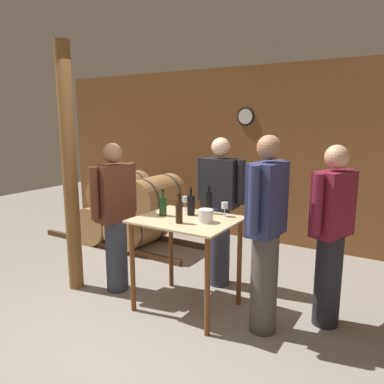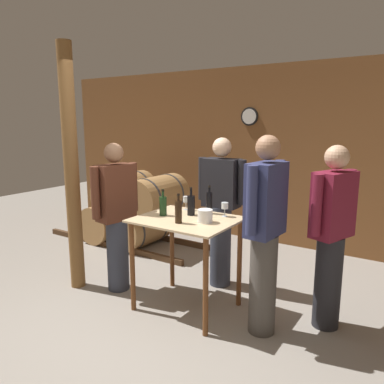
{
  "view_description": "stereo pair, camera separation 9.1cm",
  "coord_description": "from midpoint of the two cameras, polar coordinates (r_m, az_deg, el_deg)",
  "views": [
    {
      "loc": [
        1.95,
        -2.53,
        1.9
      ],
      "look_at": [
        0.04,
        0.56,
        1.19
      ],
      "focal_mm": 35.0,
      "sensor_mm": 36.0,
      "label": 1
    },
    {
      "loc": [
        2.02,
        -2.49,
        1.9
      ],
      "look_at": [
        0.04,
        0.56,
        1.19
      ],
      "focal_mm": 35.0,
      "sensor_mm": 36.0,
      "label": 2
    }
  ],
  "objects": [
    {
      "name": "ground_plane",
      "position": [
        3.72,
        -6.13,
        -19.74
      ],
      "size": [
        14.0,
        14.0,
        0.0
      ],
      "primitive_type": "plane",
      "color": "gray"
    },
    {
      "name": "back_wall",
      "position": [
        5.84,
        11.64,
        5.39
      ],
      "size": [
        8.4,
        0.08,
        2.7
      ],
      "color": "brown",
      "rests_on": "ground_plane"
    },
    {
      "name": "barrel_rack",
      "position": [
        5.81,
        -9.95,
        -2.74
      ],
      "size": [
        2.65,
        0.89,
        1.1
      ],
      "color": "#4C331E",
      "rests_on": "ground_plane"
    },
    {
      "name": "tasting_table",
      "position": [
        3.73,
        -1.51,
        -6.85
      ],
      "size": [
        0.97,
        0.79,
        0.94
      ],
      "color": "#D1B284",
      "rests_on": "ground_plane"
    },
    {
      "name": "wooden_post",
      "position": [
        4.29,
        -18.73,
        3.09
      ],
      "size": [
        0.16,
        0.16,
        2.7
      ],
      "color": "brown",
      "rests_on": "ground_plane"
    },
    {
      "name": "wine_bottle_far_left",
      "position": [
        3.79,
        -5.14,
        -2.07
      ],
      "size": [
        0.07,
        0.07,
        0.27
      ],
      "color": "#193819",
      "rests_on": "tasting_table"
    },
    {
      "name": "wine_bottle_left",
      "position": [
        3.79,
        -0.83,
        -1.94
      ],
      "size": [
        0.08,
        0.08,
        0.29
      ],
      "color": "black",
      "rests_on": "tasting_table"
    },
    {
      "name": "wine_bottle_center",
      "position": [
        3.5,
        -2.73,
        -2.94
      ],
      "size": [
        0.07,
        0.07,
        0.28
      ],
      "color": "black",
      "rests_on": "tasting_table"
    },
    {
      "name": "wine_bottle_right",
      "position": [
        3.86,
        1.91,
        -1.54
      ],
      "size": [
        0.06,
        0.06,
        0.3
      ],
      "color": "black",
      "rests_on": "tasting_table"
    },
    {
      "name": "wine_glass_near_left",
      "position": [
        4.01,
        -1.68,
        -1.22
      ],
      "size": [
        0.06,
        0.06,
        0.15
      ],
      "color": "silver",
      "rests_on": "tasting_table"
    },
    {
      "name": "wine_glass_near_center",
      "position": [
        3.75,
        4.32,
        -2.14
      ],
      "size": [
        0.07,
        0.07,
        0.14
      ],
      "color": "silver",
      "rests_on": "tasting_table"
    },
    {
      "name": "ice_bucket",
      "position": [
        3.54,
        1.37,
        -3.65
      ],
      "size": [
        0.14,
        0.14,
        0.12
      ],
      "color": "white",
      "rests_on": "tasting_table"
    },
    {
      "name": "person_host",
      "position": [
        3.6,
        19.77,
        -5.91
      ],
      "size": [
        0.34,
        0.56,
        1.68
      ],
      "color": "#232328",
      "rests_on": "ground_plane"
    },
    {
      "name": "person_visitor_with_scarf",
      "position": [
        4.24,
        3.67,
        -2.59
      ],
      "size": [
        0.59,
        0.24,
        1.71
      ],
      "color": "#333847",
      "rests_on": "ground_plane"
    },
    {
      "name": "person_visitor_bearded",
      "position": [
        3.32,
        10.43,
        -5.9
      ],
      "size": [
        0.25,
        0.59,
        1.77
      ],
      "color": "#4C4742",
      "rests_on": "ground_plane"
    },
    {
      "name": "person_visitor_near_door",
      "position": [
        4.19,
        -12.26,
        -3.41
      ],
      "size": [
        0.29,
        0.58,
        1.65
      ],
      "color": "#333847",
      "rests_on": "ground_plane"
    }
  ]
}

